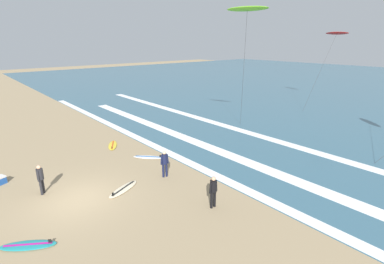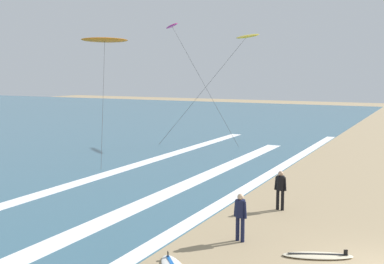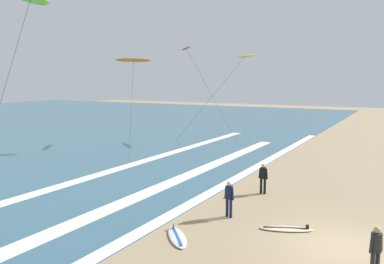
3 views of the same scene
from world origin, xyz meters
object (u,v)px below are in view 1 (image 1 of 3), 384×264
Objects in this scene: surfer_mid_group at (213,189)px; surfer_background_far at (40,177)px; surfboard_near_water at (28,245)px; surfboard_left_pile at (113,145)px; kite_lime_low_near at (247,9)px; kite_red_high_right at (337,34)px; surfboard_foreground_flat at (149,157)px; surfer_foreground_main at (165,161)px; surfboard_right_spare at (123,189)px.

surfer_mid_group is 8.78m from surfer_background_far.
surfboard_left_pile is at bearing 137.76° from surfboard_near_water.
kite_red_high_right is (-1.02, 17.71, -1.40)m from kite_lime_low_near.
surfboard_foreground_flat is at bearing 172.73° from surfer_mid_group.
surfer_mid_group is 0.16× the size of kite_lime_low_near.
surfboard_foreground_flat is 12.98m from kite_lime_low_near.
surfer_foreground_main reaches higher than surfboard_left_pile.
surfer_mid_group is 0.19× the size of kite_red_high_right.
surfboard_foreground_flat is (-2.84, 3.36, 0.00)m from surfboard_right_spare.
surfer_foreground_main reaches higher than surfboard_foreground_flat.
surfboard_right_spare is 4.39m from surfboard_foreground_flat.
surfer_mid_group is at bearing -7.27° from surfboard_foreground_flat.
surfer_mid_group is at bearing -0.51° from surfboard_left_pile.
surfboard_right_spare is 30.94m from kite_red_high_right.
surfer_foreground_main is 0.77× the size of surfboard_near_water.
kite_red_high_right reaches higher than surfboard_left_pile.
surfer_mid_group is 10.88m from surfboard_left_pile.
surfboard_right_spare is at bearing -49.82° from surfboard_foreground_flat.
surfboard_left_pile is 14.24m from kite_lime_low_near.
surfer_background_far is 0.19× the size of kite_red_high_right.
kite_red_high_right is (-4.67, 34.51, 8.30)m from surfboard_near_water.
surfer_background_far is 7.31m from surfboard_left_pile.
surfboard_right_spare is at bearing -80.24° from kite_lime_low_near.
surfboard_near_water is at bearing -71.90° from surfboard_right_spare.
kite_red_high_right reaches higher than surfboard_right_spare.
surfer_mid_group is at bearing 69.86° from surfboard_near_water.
surfboard_right_spare is 1.11× the size of surfboard_foreground_flat.
kite_red_high_right is (-3.08, 29.65, 8.30)m from surfboard_right_spare.
surfboard_right_spare is 15.52m from kite_lime_low_near.
surfboard_near_water is at bearing -61.70° from surfboard_foreground_flat.
surfboard_near_water is at bearing -42.24° from surfboard_left_pile.
kite_lime_low_near is 1.16× the size of kite_red_high_right.
surfboard_left_pile is at bearing -167.76° from surfboard_foreground_flat.
surfer_mid_group is 0.82× the size of surfboard_foreground_flat.
surfboard_foreground_flat is 0.20× the size of kite_lime_low_near.
surfer_foreground_main is 28.25m from kite_red_high_right.
surfboard_near_water is (3.92, -1.52, -0.91)m from surfer_background_far.
kite_red_high_right reaches higher than surfer_foreground_main.
surfboard_right_spare is (-0.18, -2.58, -0.91)m from surfer_foreground_main.
surfer_foreground_main is 0.82× the size of surfboard_foreground_flat.
kite_lime_low_near is at bearing 84.80° from surfboard_foreground_flat.
surfer_foreground_main is 0.16× the size of kite_lime_low_near.
surfboard_foreground_flat is (-3.02, 0.78, -0.91)m from surfer_foreground_main.
surfboard_foreground_flat is at bearing 12.24° from surfboard_left_pile.
surfer_foreground_main is at bearing -14.52° from surfboard_foreground_flat.
surfer_background_far is 33.82m from kite_red_high_right.
surfer_mid_group reaches higher than surfboard_near_water.
surfboard_left_pile is (-10.84, 0.10, -0.91)m from surfer_mid_group.
surfer_background_far is at bearing -88.71° from kite_red_high_right.
surfboard_near_water is at bearing -77.77° from kite_lime_low_near.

